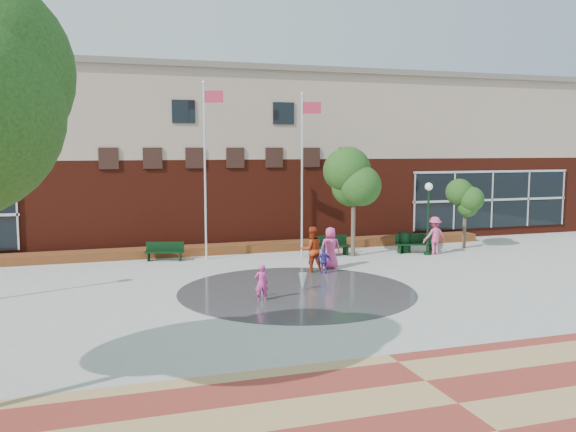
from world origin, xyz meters
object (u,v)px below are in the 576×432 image
object	(u,v)px
child_splash	(261,283)
flagpole_left	(206,161)
bench_left	(165,255)
trash_can	(405,242)
flagpole_right	(303,166)

from	to	relation	value
child_splash	flagpole_left	bearing A→B (deg)	-85.10
bench_left	child_splash	bearing A→B (deg)	-58.38
bench_left	trash_can	xyz separation A→B (m)	(11.37, -1.34, 0.24)
trash_can	child_splash	xyz separation A→B (m)	(-9.15, -7.00, 0.11)
flagpole_right	trash_can	size ratio (longest dim) A/B	7.42
child_splash	flagpole_right	bearing A→B (deg)	-116.19
bench_left	flagpole_right	bearing A→B (deg)	7.72
flagpole_right	child_splash	xyz separation A→B (m)	(-4.02, -7.35, -3.61)
flagpole_left	flagpole_right	distance (m)	4.43
trash_can	child_splash	world-z (taller)	child_splash
bench_left	child_splash	distance (m)	8.64
flagpole_left	child_splash	size ratio (longest dim) A/B	6.37
flagpole_left	flagpole_right	bearing A→B (deg)	13.41
flagpole_right	trash_can	distance (m)	6.34
bench_left	flagpole_left	bearing A→B (deg)	8.43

